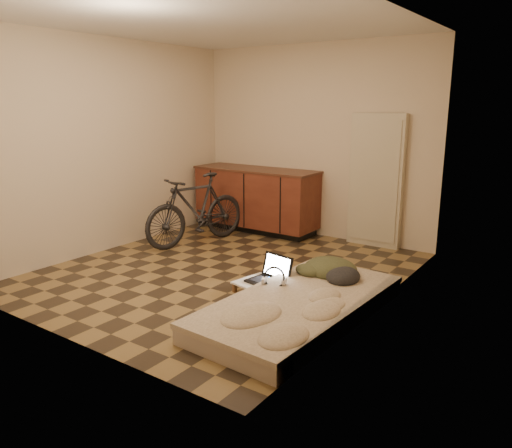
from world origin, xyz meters
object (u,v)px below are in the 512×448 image
Objects in this scene: futon at (300,307)px; bicycle at (196,206)px; lap_desk at (268,286)px; laptop at (270,277)px.

bicycle is at bearing 154.19° from futon.
laptop is at bearing 124.88° from lap_desk.
laptop is at bearing 150.12° from futon.
bicycle is 2.21× the size of lap_desk.
futon is 0.56m from lap_desk.
futon is 5.13× the size of laptop.
bicycle is 0.73× the size of futon.
futon is 0.64m from laptop.
laptop is (1.77, -0.91, -0.35)m from bicycle.
laptop reaches higher than lap_desk.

